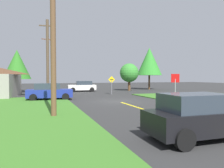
% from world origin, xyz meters
% --- Properties ---
extents(ground_plane, '(120.00, 120.00, 0.00)m').
position_xyz_m(ground_plane, '(0.00, 0.00, 0.00)').
color(ground_plane, '#2E2E2E').
extents(lane_stripe_center, '(0.20, 14.00, 0.01)m').
position_xyz_m(lane_stripe_center, '(0.00, -8.00, 0.01)').
color(lane_stripe_center, yellow).
rests_on(lane_stripe_center, ground).
extents(stop_sign, '(0.81, 0.23, 2.52)m').
position_xyz_m(stop_sign, '(5.73, -0.74, 1.79)').
color(stop_sign, '#9EA0A8').
rests_on(stop_sign, ground).
extents(car_behind_on_main_road, '(4.05, 2.00, 1.62)m').
position_xyz_m(car_behind_on_main_road, '(-1.30, -11.77, 0.80)').
color(car_behind_on_main_road, black).
rests_on(car_behind_on_main_road, ground).
extents(parked_car_near_building, '(4.31, 2.14, 1.62)m').
position_xyz_m(parked_car_near_building, '(-5.85, 3.18, 0.80)').
color(parked_car_near_building, navy).
rests_on(parked_car_near_building, ground).
extents(car_approaching_junction, '(4.29, 2.24, 1.62)m').
position_xyz_m(car_approaching_junction, '(-0.55, 13.70, 0.80)').
color(car_approaching_junction, white).
rests_on(car_approaching_junction, ground).
extents(utility_pole_near, '(1.78, 0.51, 9.41)m').
position_xyz_m(utility_pole_near, '(-5.95, -5.89, 4.83)').
color(utility_pole_near, brown).
rests_on(utility_pole_near, ground).
extents(utility_pole_mid, '(1.80, 0.33, 8.67)m').
position_xyz_m(utility_pole_mid, '(-5.83, 6.86, 4.44)').
color(utility_pole_mid, brown).
rests_on(utility_pole_mid, ground).
extents(utility_pole_far, '(1.79, 0.43, 8.67)m').
position_xyz_m(utility_pole_far, '(-5.50, 15.60, 4.45)').
color(utility_pole_far, brown).
rests_on(utility_pole_far, ground).
extents(direction_sign, '(0.91, 0.08, 2.34)m').
position_xyz_m(direction_sign, '(1.95, 7.22, 1.45)').
color(direction_sign, slate).
rests_on(direction_sign, ground).
extents(oak_tree_left, '(3.05, 3.05, 4.44)m').
position_xyz_m(oak_tree_left, '(7.04, 13.20, 2.89)').
color(oak_tree_left, brown).
rests_on(oak_tree_left, ground).
extents(pine_tree_center, '(3.86, 3.86, 6.18)m').
position_xyz_m(pine_tree_center, '(-9.81, 15.26, 4.04)').
color(pine_tree_center, brown).
rests_on(pine_tree_center, ground).
extents(oak_tree_right, '(4.48, 4.48, 7.48)m').
position_xyz_m(oak_tree_right, '(11.87, 15.22, 5.01)').
color(oak_tree_right, brown).
rests_on(oak_tree_right, ground).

